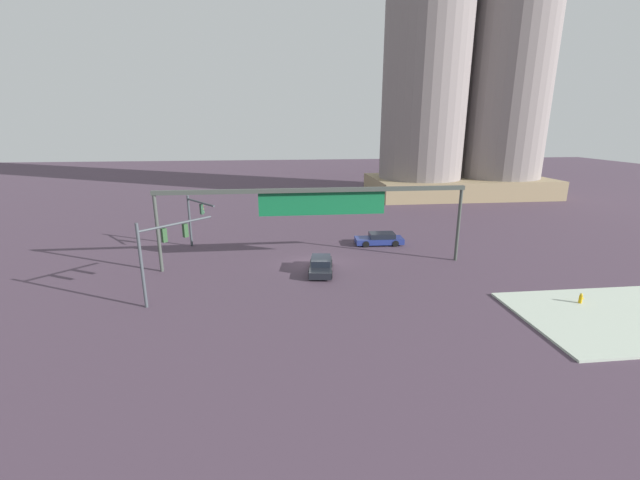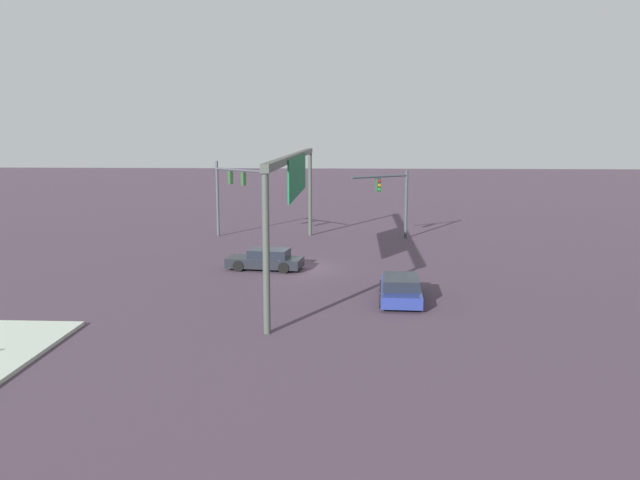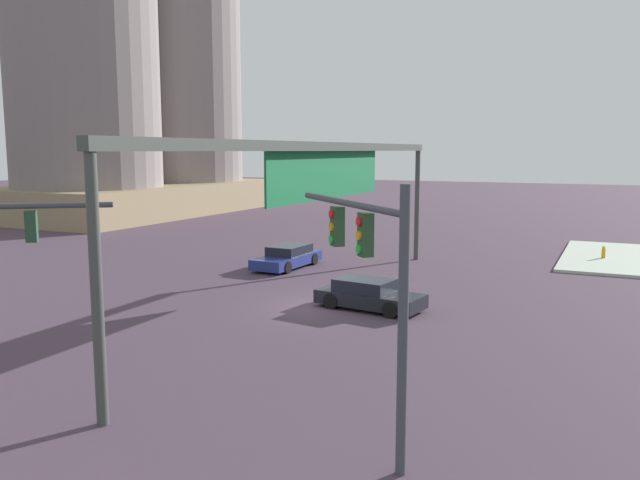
{
  "view_description": "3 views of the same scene",
  "coord_description": "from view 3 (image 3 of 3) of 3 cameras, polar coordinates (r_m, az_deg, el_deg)",
  "views": [
    {
      "loc": [
        -3.3,
        -33.46,
        11.77
      ],
      "look_at": [
        0.57,
        0.52,
        2.08
      ],
      "focal_mm": 23.07,
      "sensor_mm": 36.0,
      "label": 1
    },
    {
      "loc": [
        37.83,
        3.29,
        7.91
      ],
      "look_at": [
        2.96,
        1.45,
        2.19
      ],
      "focal_mm": 37.06,
      "sensor_mm": 36.0,
      "label": 2
    },
    {
      "loc": [
        -23.5,
        -10.83,
        6.38
      ],
      "look_at": [
        -1.89,
        -0.72,
        3.04
      ],
      "focal_mm": 36.06,
      "sensor_mm": 36.0,
      "label": 3
    }
  ],
  "objects": [
    {
      "name": "sedan_car_waiting_far",
      "position": [
        26.16,
        4.33,
        -4.88
      ],
      "size": [
        2.36,
        4.53,
        1.21
      ],
      "rotation": [
        0.0,
        0.0,
        -1.71
      ],
      "color": "black",
      "rests_on": "ground"
    },
    {
      "name": "overhead_sign_gantry",
      "position": [
        26.05,
        0.69,
        6.37
      ],
      "size": [
        25.77,
        0.43,
        6.71
      ],
      "color": "#3D433E",
      "rests_on": "ground"
    },
    {
      "name": "ground_plane",
      "position": [
        26.65,
        0.32,
        -5.89
      ],
      "size": [
        216.68,
        216.68,
        0.0
      ],
      "primitive_type": "plane",
      "color": "#473646"
    },
    {
      "name": "fire_hydrant_on_curb",
      "position": [
        40.91,
        23.86,
        -1.0
      ],
      "size": [
        0.33,
        0.22,
        0.71
      ],
      "color": "#CC970C",
      "rests_on": "sidewalk_corner"
    },
    {
      "name": "sedan_car_approaching",
      "position": [
        35.26,
        -2.89,
        -1.52
      ],
      "size": [
        4.86,
        2.12,
        1.21
      ],
      "rotation": [
        0.0,
        0.0,
        3.1
      ],
      "color": "navy",
      "rests_on": "ground"
    },
    {
      "name": "traffic_signal_opposite_side",
      "position": [
        13.67,
        4.53,
        -2.22
      ],
      "size": [
        4.12,
        4.15,
        5.76
      ],
      "rotation": [
        0.0,
        0.0,
        0.79
      ],
      "color": "#3D4349",
      "rests_on": "ground"
    }
  ]
}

